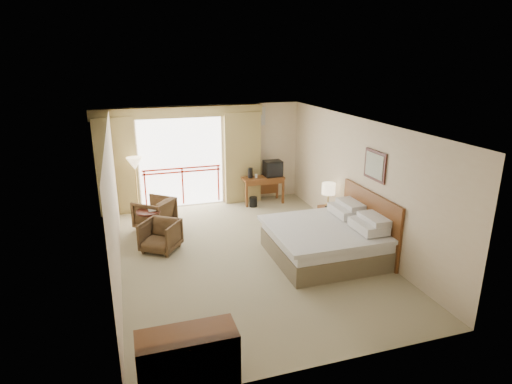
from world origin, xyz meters
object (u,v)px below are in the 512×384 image
object	(u,v)px
tv	(273,169)
floor_lamp	(135,166)
side_table	(149,219)
dresser	(188,362)
desk	(262,182)
armchair_far	(156,228)
wastebasket	(253,202)
bed	(327,240)
table_lamp	(329,189)
nightstand	(328,218)
armchair_near	(162,250)

from	to	relation	value
tv	floor_lamp	world-z (taller)	floor_lamp
side_table	dresser	bearing A→B (deg)	-88.83
desk	armchair_far	size ratio (longest dim) A/B	1.43
wastebasket	side_table	size ratio (longest dim) A/B	0.46
bed	wastebasket	world-z (taller)	bed
wastebasket	armchair_far	size ratio (longest dim) A/B	0.34
tv	armchair_far	world-z (taller)	tv
table_lamp	armchair_far	xyz separation A→B (m)	(-3.90, 1.24, -0.97)
table_lamp	floor_lamp	size ratio (longest dim) A/B	0.36
desk	side_table	xyz separation A→B (m)	(-3.18, -1.46, -0.18)
tv	armchair_far	size ratio (longest dim) A/B	0.60
tv	armchair_far	xyz separation A→B (m)	(-3.32, -0.98, -0.96)
armchair_far	nightstand	bearing A→B (deg)	111.94
tv	dresser	xyz separation A→B (m)	(-3.37, -6.42, -0.56)
bed	armchair_near	bearing A→B (deg)	157.10
nightstand	tv	distance (m)	2.44
wastebasket	armchair_far	bearing A→B (deg)	-164.63
wastebasket	floor_lamp	xyz separation A→B (m)	(-3.01, 0.21, 1.18)
table_lamp	armchair_near	world-z (taller)	table_lamp
armchair_near	dresser	distance (m)	4.15
tv	armchair_near	bearing A→B (deg)	-155.08
nightstand	desk	xyz separation A→B (m)	(-0.88, 2.33, 0.31)
nightstand	bed	bearing A→B (deg)	-117.64
bed	dresser	bearing A→B (deg)	-139.21
bed	floor_lamp	world-z (taller)	floor_lamp
wastebasket	armchair_near	bearing A→B (deg)	-142.49
bed	nightstand	world-z (taller)	bed
desk	floor_lamp	distance (m)	3.44
table_lamp	armchair_near	distance (m)	4.01
nightstand	wastebasket	world-z (taller)	nightstand
dresser	armchair_near	bearing A→B (deg)	86.25
bed	side_table	distance (m)	4.01
nightstand	side_table	size ratio (longest dim) A/B	0.91
armchair_far	dresser	size ratio (longest dim) A/B	0.67
wastebasket	side_table	distance (m)	3.07
side_table	dresser	distance (m)	5.01
bed	dresser	xyz separation A→B (m)	(-3.23, -2.79, 0.02)
armchair_far	desk	bearing A→B (deg)	149.22
wastebasket	tv	bearing A→B (deg)	20.83
wastebasket	nightstand	bearing A→B (deg)	-58.78
tv	armchair_near	xyz separation A→B (m)	(-3.31, -2.29, -0.96)
floor_lamp	wastebasket	bearing A→B (deg)	-4.07
tv	side_table	xyz separation A→B (m)	(-3.48, -1.41, -0.56)
bed	tv	distance (m)	3.68
side_table	armchair_near	bearing A→B (deg)	-79.36
wastebasket	dresser	world-z (taller)	dresser
dresser	tv	bearing A→B (deg)	59.40
side_table	floor_lamp	size ratio (longest dim) A/B	0.38
desk	dresser	size ratio (longest dim) A/B	0.95
floor_lamp	tv	bearing A→B (deg)	0.50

